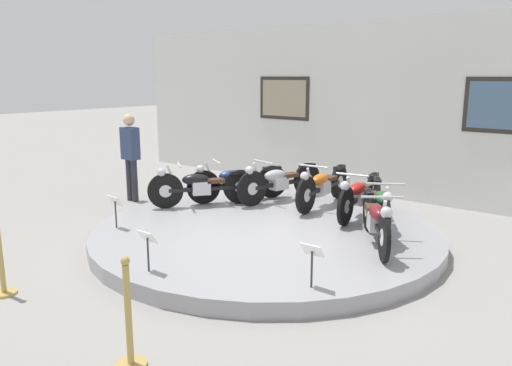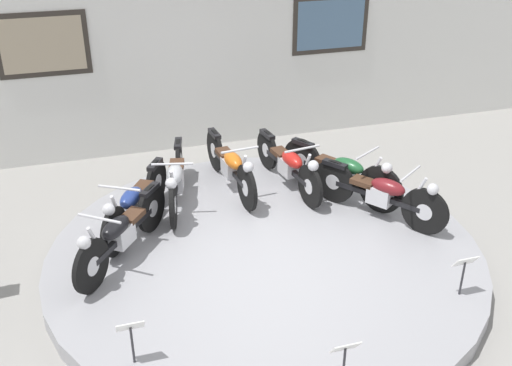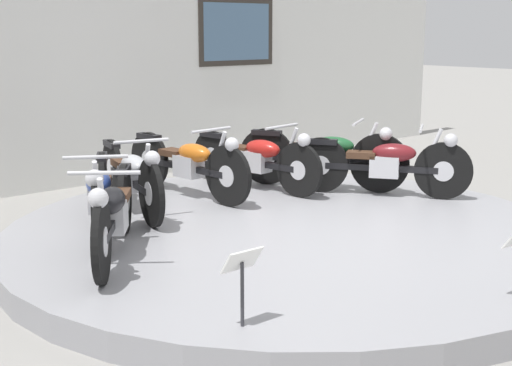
{
  "view_description": "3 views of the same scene",
  "coord_description": "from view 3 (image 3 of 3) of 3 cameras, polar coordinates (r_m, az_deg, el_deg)",
  "views": [
    {
      "loc": [
        4.53,
        -5.92,
        2.51
      ],
      "look_at": [
        -0.18,
        -0.04,
        0.89
      ],
      "focal_mm": 35.0,
      "sensor_mm": 36.0,
      "label": 1
    },
    {
      "loc": [
        -1.91,
        -5.92,
        4.34
      ],
      "look_at": [
        -0.02,
        0.32,
        0.96
      ],
      "focal_mm": 42.0,
      "sensor_mm": 36.0,
      "label": 2
    },
    {
      "loc": [
        -4.41,
        -4.75,
        2.04
      ],
      "look_at": [
        -0.17,
        0.28,
        0.62
      ],
      "focal_mm": 50.0,
      "sensor_mm": 36.0,
      "label": 3
    }
  ],
  "objects": [
    {
      "name": "motorcycle_orange",
      "position": [
        7.9,
        -5.4,
        1.68
      ],
      "size": [
        0.54,
        2.0,
        0.8
      ],
      "color": "black",
      "rests_on": "display_platform"
    },
    {
      "name": "info_placard_front_left",
      "position": [
        4.43,
        -1.11,
        -7.01
      ],
      "size": [
        0.26,
        0.11,
        0.51
      ],
      "color": "#333338",
      "rests_on": "display_platform"
    },
    {
      "name": "ground_plane",
      "position": [
        6.79,
        2.64,
        -5.26
      ],
      "size": [
        60.0,
        60.0,
        0.0
      ],
      "primitive_type": "plane",
      "color": "gray"
    },
    {
      "name": "motorcycle_red",
      "position": [
        8.25,
        0.04,
        2.08
      ],
      "size": [
        0.54,
        1.95,
        0.78
      ],
      "color": "black",
      "rests_on": "display_platform"
    },
    {
      "name": "motorcycle_silver",
      "position": [
        7.31,
        -9.95,
        0.68
      ],
      "size": [
        0.63,
        1.95,
        0.8
      ],
      "color": "black",
      "rests_on": "display_platform"
    },
    {
      "name": "back_wall",
      "position": [
        9.71,
        -13.3,
        10.6
      ],
      "size": [
        14.0,
        0.22,
        3.64
      ],
      "color": "silver",
      "rests_on": "ground_plane"
    },
    {
      "name": "motorcycle_black",
      "position": [
        5.89,
        -11.34,
        -2.23
      ],
      "size": [
        1.23,
        1.62,
        0.79
      ],
      "color": "black",
      "rests_on": "display_platform"
    },
    {
      "name": "motorcycle_blue",
      "position": [
        6.6,
        -12.4,
        -0.75
      ],
      "size": [
        1.04,
        1.73,
        0.79
      ],
      "color": "black",
      "rests_on": "display_platform"
    },
    {
      "name": "motorcycle_maroon",
      "position": [
        8.03,
        10.27,
        1.65
      ],
      "size": [
        1.18,
        1.66,
        0.79
      ],
      "color": "black",
      "rests_on": "display_platform"
    },
    {
      "name": "motorcycle_green",
      "position": [
        8.31,
        5.53,
        2.27
      ],
      "size": [
        1.08,
        1.77,
        0.81
      ],
      "color": "black",
      "rests_on": "display_platform"
    },
    {
      "name": "display_platform",
      "position": [
        6.76,
        2.65,
        -4.4
      ],
      "size": [
        5.35,
        5.35,
        0.21
      ],
      "primitive_type": "cylinder",
      "color": "#99999E",
      "rests_on": "ground_plane"
    }
  ]
}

